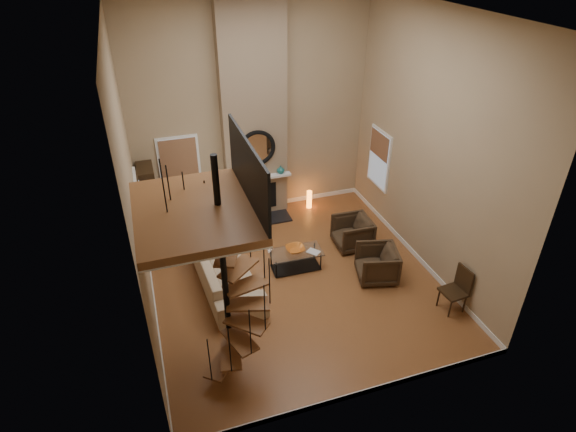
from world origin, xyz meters
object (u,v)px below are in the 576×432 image
object	(u,v)px
sofa	(225,271)
side_chair	(458,288)
armchair_near	(355,232)
coffee_table	(296,258)
armchair_far	(380,264)
accent_lamp	(309,199)
hutch	(150,200)
floor_lamp	(217,190)

from	to	relation	value
sofa	side_chair	size ratio (longest dim) A/B	2.71
side_chair	armchair_near	bearing A→B (deg)	109.72
coffee_table	armchair_near	bearing A→B (deg)	14.59
sofa	armchair_far	bearing A→B (deg)	-107.05
armchair_far	accent_lamp	xyz separation A→B (m)	(-0.42, 3.34, -0.10)
coffee_table	side_chair	xyz separation A→B (m)	(2.63, -2.25, 0.24)
armchair_near	coffee_table	distance (m)	1.73
sofa	coffee_table	distance (m)	1.64
sofa	armchair_near	world-z (taller)	sofa
hutch	side_chair	world-z (taller)	hutch
armchair_near	floor_lamp	xyz separation A→B (m)	(-3.04, 1.22, 1.06)
sofa	coffee_table	bearing A→B (deg)	-90.70
coffee_table	accent_lamp	bearing A→B (deg)	63.22
sofa	armchair_near	size ratio (longest dim) A/B	3.09
accent_lamp	armchair_far	bearing A→B (deg)	-82.90
armchair_far	side_chair	bearing A→B (deg)	49.68
armchair_far	coffee_table	size ratio (longest dim) A/B	0.72
sofa	accent_lamp	distance (m)	3.85
coffee_table	side_chair	distance (m)	3.47
armchair_near	side_chair	bearing A→B (deg)	21.98
floor_lamp	side_chair	xyz separation A→B (m)	(4.01, -3.91, -0.89)
coffee_table	accent_lamp	xyz separation A→B (m)	(1.25, 2.47, -0.03)
side_chair	accent_lamp	bearing A→B (deg)	106.41
hutch	side_chair	xyz separation A→B (m)	(5.54, -4.74, -0.42)
sofa	armchair_far	xyz separation A→B (m)	(3.30, -0.78, -0.04)
armchair_far	floor_lamp	size ratio (longest dim) A/B	0.49
armchair_far	accent_lamp	bearing A→B (deg)	-158.42
sofa	accent_lamp	size ratio (longest dim) A/B	5.20
sofa	floor_lamp	xyz separation A→B (m)	(0.26, 1.74, 1.02)
accent_lamp	side_chair	size ratio (longest dim) A/B	0.52
hutch	sofa	distance (m)	2.93
floor_lamp	side_chair	bearing A→B (deg)	-44.29
hutch	armchair_near	xyz separation A→B (m)	(4.58, -2.06, -0.60)
coffee_table	side_chair	size ratio (longest dim) A/B	1.22
sofa	side_chair	distance (m)	4.79
side_chair	armchair_far	bearing A→B (deg)	125.21
armchair_far	side_chair	world-z (taller)	side_chair
hutch	floor_lamp	bearing A→B (deg)	-28.45
side_chair	hutch	bearing A→B (deg)	139.46
armchair_near	accent_lamp	world-z (taller)	armchair_near
floor_lamp	accent_lamp	xyz separation A→B (m)	(2.62, 0.81, -1.16)
armchair_near	accent_lamp	size ratio (longest dim) A/B	1.68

